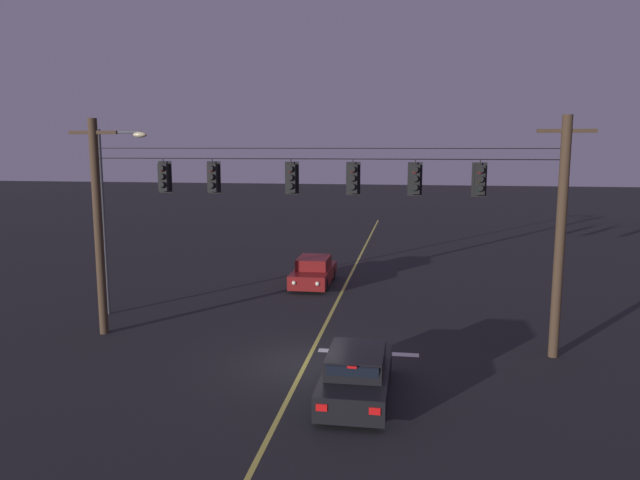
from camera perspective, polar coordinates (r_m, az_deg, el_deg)
ground_plane at (r=19.56m, az=-1.45°, el=-11.80°), size 180.00×180.00×0.00m
lane_centre_stripe at (r=27.19m, az=1.65°, el=-5.81°), size 0.14×60.00×0.01m
stop_bar_paint at (r=20.73m, az=4.58°, el=-10.60°), size 3.40×0.36×0.01m
signal_span_assembly at (r=20.55m, az=-0.44°, el=1.02°), size 17.79×0.32×7.89m
traffic_light_leftmost at (r=21.91m, az=-14.63°, el=5.79°), size 0.48×0.41×1.22m
traffic_light_left_inner at (r=21.26m, az=-10.16°, el=5.85°), size 0.48×0.41×1.22m
traffic_light_centre at (r=20.52m, az=-2.77°, el=5.87°), size 0.48×0.41×1.22m
traffic_light_right_inner at (r=20.20m, az=3.12°, el=5.82°), size 0.48×0.41×1.22m
traffic_light_rightmost at (r=20.09m, az=8.99°, el=5.71°), size 0.48×0.41×1.22m
traffic_light_far_right at (r=20.20m, az=14.91°, el=5.53°), size 0.48×0.41×1.22m
car_waiting_near_lane at (r=17.07m, az=3.48°, el=-12.66°), size 1.80×4.33×1.39m
car_oncoming_lead at (r=30.21m, az=-0.62°, el=-3.05°), size 1.80×4.42×1.39m
street_lamp_corner at (r=25.71m, az=-19.29°, el=3.21°), size 2.11×0.30×7.57m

